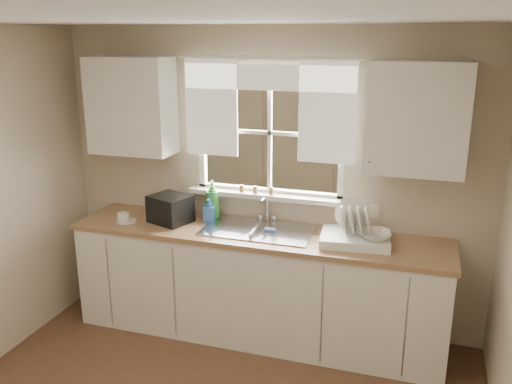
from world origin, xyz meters
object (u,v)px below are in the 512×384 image
(dish_rack, at_px, (355,234))
(black_appliance, at_px, (170,209))
(cup, at_px, (123,218))
(soap_bottle_a, at_px, (212,200))

(dish_rack, distance_m, black_appliance, 1.54)
(cup, height_order, black_appliance, black_appliance)
(dish_rack, distance_m, soap_bottle_a, 1.25)
(cup, bearing_deg, soap_bottle_a, 38.05)
(dish_rack, bearing_deg, black_appliance, 179.98)
(soap_bottle_a, distance_m, black_appliance, 0.36)
(cup, distance_m, black_appliance, 0.40)
(black_appliance, bearing_deg, soap_bottle_a, 51.15)
(soap_bottle_a, relative_size, cup, 3.17)
(dish_rack, relative_size, cup, 5.21)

